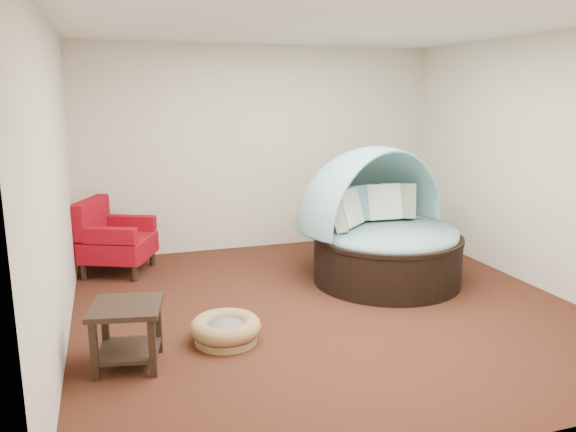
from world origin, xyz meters
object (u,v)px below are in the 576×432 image
object	(u,v)px
pet_basket	(226,329)
side_table	(127,326)
canopy_daybed	(381,219)
red_armchair	(113,239)

from	to	relation	value
pet_basket	side_table	bearing A→B (deg)	-166.87
canopy_daybed	pet_basket	distance (m)	2.45
pet_basket	red_armchair	bearing A→B (deg)	110.68
red_armchair	side_table	world-z (taller)	red_armchair
canopy_daybed	pet_basket	world-z (taller)	canopy_daybed
red_armchair	side_table	size ratio (longest dim) A/B	1.61
red_armchair	side_table	xyz separation A→B (m)	(0.05, -2.56, -0.08)
side_table	pet_basket	bearing A→B (deg)	13.13
canopy_daybed	side_table	world-z (taller)	canopy_daybed
pet_basket	side_table	size ratio (longest dim) A/B	1.21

